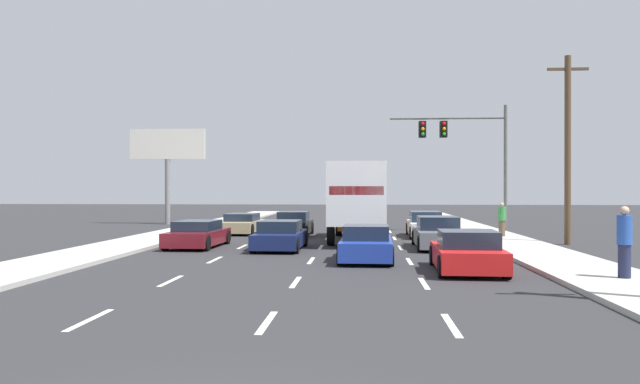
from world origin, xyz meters
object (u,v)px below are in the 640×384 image
object	(u,v)px
car_white	(425,225)
utility_pole_mid	(568,147)
car_navy	(280,236)
pedestrian_mid_block	(502,219)
car_tan	(242,224)
traffic_signal_mast	(459,141)
pedestrian_near_corner	(624,242)
car_black	(293,225)
car_gray	(438,234)
box_truck	(359,198)
car_maroon	(198,235)
car_blue	(366,245)
roadside_billboard	(168,154)
car_red	(467,253)

from	to	relation	value
car_white	utility_pole_mid	bearing A→B (deg)	-35.81
car_navy	pedestrian_mid_block	distance (m)	12.00
utility_pole_mid	car_tan	bearing A→B (deg)	159.77
traffic_signal_mast	pedestrian_near_corner	distance (m)	20.25
car_black	pedestrian_mid_block	size ratio (longest dim) A/B	2.48
car_navy	car_gray	distance (m)	6.61
traffic_signal_mast	car_black	bearing A→B (deg)	-158.58
car_tan	box_truck	size ratio (longest dim) A/B	0.48
car_white	traffic_signal_mast	bearing A→B (deg)	59.52
car_maroon	car_blue	xyz separation A→B (m)	(7.18, -4.57, 0.02)
box_truck	roadside_billboard	world-z (taller)	roadside_billboard
traffic_signal_mast	utility_pole_mid	world-z (taller)	utility_pole_mid
car_red	pedestrian_mid_block	size ratio (longest dim) A/B	2.46
roadside_billboard	pedestrian_near_corner	size ratio (longest dim) A/B	3.56
car_black	traffic_signal_mast	size ratio (longest dim) A/B	0.57
car_blue	car_tan	bearing A→B (deg)	118.32
car_tan	car_maroon	bearing A→B (deg)	-92.29
car_white	car_red	world-z (taller)	car_white
car_white	car_gray	bearing A→B (deg)	-91.10
pedestrian_mid_block	car_red	bearing A→B (deg)	-106.91
box_truck	pedestrian_mid_block	xyz separation A→B (m)	(7.11, 1.92, -1.11)
pedestrian_near_corner	pedestrian_mid_block	world-z (taller)	pedestrian_near_corner
utility_pole_mid	pedestrian_mid_block	world-z (taller)	utility_pole_mid
car_black	car_blue	bearing A→B (deg)	-71.54
car_navy	utility_pole_mid	size ratio (longest dim) A/B	0.51
car_white	pedestrian_mid_block	size ratio (longest dim) A/B	2.76
car_maroon	box_truck	xyz separation A→B (m)	(6.89, 3.39, 1.55)
car_maroon	car_navy	xyz separation A→B (m)	(3.66, -0.77, 0.01)
traffic_signal_mast	pedestrian_near_corner	bearing A→B (deg)	-86.27
car_maroon	traffic_signal_mast	size ratio (longest dim) A/B	0.60
car_tan	car_navy	xyz separation A→B (m)	(3.34, -8.91, 0.02)
car_maroon	roadside_billboard	bearing A→B (deg)	111.74
box_truck	pedestrian_mid_block	bearing A→B (deg)	15.14
car_white	pedestrian_mid_block	world-z (taller)	pedestrian_mid_block
car_red	car_white	bearing A→B (deg)	89.45
car_maroon	car_gray	distance (m)	10.21
car_tan	pedestrian_mid_block	size ratio (longest dim) A/B	2.59
car_white	car_tan	bearing A→B (deg)	170.88
traffic_signal_mast	pedestrian_mid_block	size ratio (longest dim) A/B	4.39
car_tan	box_truck	world-z (taller)	box_truck
traffic_signal_mast	box_truck	bearing A→B (deg)	-129.04
car_red	box_truck	bearing A→B (deg)	107.35
traffic_signal_mast	utility_pole_mid	xyz separation A→B (m)	(3.55, -8.23, -0.97)
car_black	pedestrian_mid_block	world-z (taller)	pedestrian_mid_block
pedestrian_near_corner	roadside_billboard	bearing A→B (deg)	128.40
car_black	traffic_signal_mast	distance (m)	11.07
box_truck	car_white	size ratio (longest dim) A/B	1.96
car_blue	car_gray	xyz separation A→B (m)	(3.03, 4.77, 0.04)
car_maroon	pedestrian_mid_block	world-z (taller)	pedestrian_mid_block
roadside_billboard	pedestrian_mid_block	size ratio (longest dim) A/B	4.01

